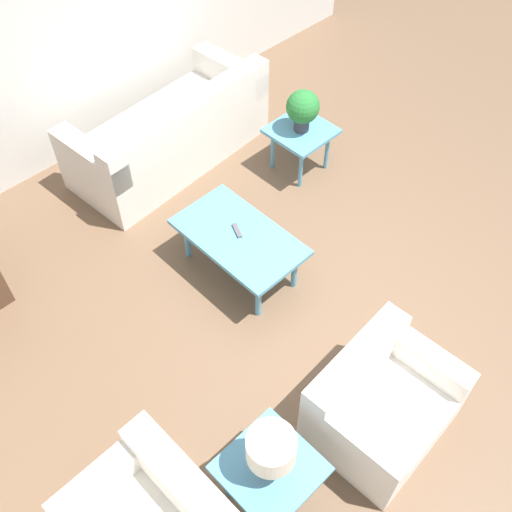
% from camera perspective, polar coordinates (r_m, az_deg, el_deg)
% --- Properties ---
extents(ground_plane, '(14.00, 14.00, 0.00)m').
position_cam_1_polar(ground_plane, '(5.24, 6.27, -2.88)').
color(ground_plane, brown).
extents(wall_right, '(0.12, 7.20, 2.70)m').
position_cam_1_polar(wall_right, '(6.22, -15.69, 21.52)').
color(wall_right, silver).
rests_on(wall_right, ground_plane).
extents(sofa, '(1.05, 2.12, 0.84)m').
position_cam_1_polar(sofa, '(6.22, -8.02, 11.38)').
color(sofa, silver).
rests_on(sofa, ground_plane).
extents(armchair, '(0.82, 1.00, 0.69)m').
position_cam_1_polar(armchair, '(4.41, 11.67, -13.60)').
color(armchair, silver).
rests_on(armchair, ground_plane).
extents(coffee_table, '(1.11, 0.64, 0.45)m').
position_cam_1_polar(coffee_table, '(5.02, -1.63, 1.61)').
color(coffee_table, teal).
rests_on(coffee_table, ground_plane).
extents(side_table_plant, '(0.57, 0.57, 0.49)m').
position_cam_1_polar(side_table_plant, '(6.01, 4.29, 11.43)').
color(side_table_plant, teal).
rests_on(side_table_plant, ground_plane).
extents(side_table_lamp, '(0.57, 0.57, 0.49)m').
position_cam_1_polar(side_table_lamp, '(3.99, 1.34, -19.82)').
color(side_table_lamp, teal).
rests_on(side_table_lamp, ground_plane).
extents(potted_plant, '(0.32, 0.32, 0.43)m').
position_cam_1_polar(potted_plant, '(5.82, 4.48, 13.86)').
color(potted_plant, '#333338').
rests_on(potted_plant, side_table_plant).
extents(table_lamp, '(0.30, 0.30, 0.40)m').
position_cam_1_polar(table_lamp, '(3.66, 1.45, -17.96)').
color(table_lamp, red).
rests_on(table_lamp, side_table_lamp).
extents(remote_control, '(0.16, 0.10, 0.02)m').
position_cam_1_polar(remote_control, '(5.01, -1.82, 2.44)').
color(remote_control, '#4C4C51').
rests_on(remote_control, coffee_table).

